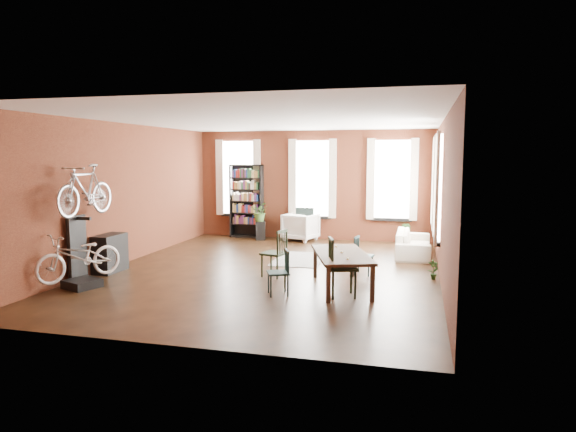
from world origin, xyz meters
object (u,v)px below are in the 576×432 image
(bookshelf, at_px, (247,201))
(dining_chair_b, at_px, (274,253))
(dining_table, at_px, (341,271))
(bike_trainer, at_px, (82,284))
(dining_chair_c, at_px, (342,267))
(cream_sofa, at_px, (414,239))
(console_table, at_px, (110,253))
(bicycle_floor, at_px, (79,235))
(white_armchair, at_px, (301,226))
(plant_stand, at_px, (261,231))
(dining_chair_d, at_px, (364,256))
(dining_chair_a, at_px, (278,273))

(bookshelf, bearing_deg, dining_chair_b, -64.94)
(dining_table, bearing_deg, bike_trainer, 175.45)
(dining_chair_c, bearing_deg, dining_chair_b, 35.72)
(bookshelf, bearing_deg, dining_chair_c, -57.26)
(cream_sofa, height_order, bike_trainer, cream_sofa)
(bike_trainer, relative_size, console_table, 0.68)
(bicycle_floor, bearing_deg, white_armchair, 90.25)
(bike_trainer, bearing_deg, bookshelf, 81.22)
(bike_trainer, bearing_deg, plant_stand, 75.67)
(bicycle_floor, bearing_deg, dining_chair_c, 31.30)
(bike_trainer, bearing_deg, console_table, 101.64)
(dining_chair_d, xyz_separation_m, bike_trainer, (-4.98, -2.41, -0.31))
(dining_table, relative_size, bike_trainer, 3.59)
(dining_chair_a, distance_m, bookshelf, 6.68)
(bike_trainer, bearing_deg, dining_chair_b, 28.90)
(dining_table, relative_size, dining_chair_a, 2.45)
(dining_chair_a, xyz_separation_m, cream_sofa, (2.28, 4.38, 0.01))
(dining_table, xyz_separation_m, console_table, (-4.97, 0.17, 0.07))
(white_armchair, bearing_deg, cream_sofa, 171.41)
(dining_chair_c, relative_size, cream_sofa, 0.50)
(cream_sofa, distance_m, plant_stand, 4.58)
(white_armchair, height_order, cream_sofa, white_armchair)
(cream_sofa, relative_size, bicycle_floor, 1.24)
(dining_table, height_order, dining_chair_d, dining_chair_d)
(bookshelf, distance_m, console_table, 5.40)
(bike_trainer, bearing_deg, dining_chair_c, 7.45)
(dining_chair_a, distance_m, bicycle_floor, 3.78)
(dining_chair_d, bearing_deg, dining_chair_b, 119.31)
(dining_chair_a, distance_m, plant_stand, 6.07)
(plant_stand, bearing_deg, bookshelf, 145.19)
(bookshelf, height_order, plant_stand, bookshelf)
(dining_chair_d, bearing_deg, dining_chair_c, -176.26)
(dining_chair_c, distance_m, dining_chair_d, 1.80)
(plant_stand, bearing_deg, white_armchair, 9.00)
(dining_table, height_order, cream_sofa, cream_sofa)
(dining_table, xyz_separation_m, bookshelf, (-3.69, 5.37, 0.77))
(dining_chair_b, bearing_deg, white_armchair, -158.87)
(dining_table, distance_m, plant_stand, 5.89)
(dining_chair_b, height_order, white_armchair, dining_chair_b)
(white_armchair, relative_size, cream_sofa, 0.42)
(dining_chair_b, bearing_deg, cream_sofa, 153.07)
(dining_table, xyz_separation_m, cream_sofa, (1.26, 3.67, 0.07))
(console_table, xyz_separation_m, plant_stand, (1.84, 4.81, -0.13))
(dining_chair_a, distance_m, console_table, 4.05)
(dining_chair_a, bearing_deg, bookshelf, 179.51)
(dining_table, bearing_deg, dining_chair_d, 59.19)
(dining_chair_b, bearing_deg, plant_stand, -144.17)
(white_armchair, height_order, bike_trainer, white_armchair)
(dining_table, relative_size, dining_chair_c, 1.90)
(dining_chair_d, bearing_deg, dining_chair_a, 156.11)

